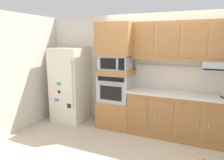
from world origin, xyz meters
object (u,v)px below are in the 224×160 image
(refrigerator, at_px, (70,85))
(microwave, at_px, (116,63))
(screwdriver, at_px, (223,97))
(built_in_oven, at_px, (116,88))

(refrigerator, height_order, microwave, refrigerator)
(microwave, height_order, screwdriver, microwave)
(refrigerator, relative_size, built_in_oven, 2.51)
(refrigerator, distance_m, microwave, 1.32)
(built_in_oven, bearing_deg, microwave, -0.77)
(built_in_oven, bearing_deg, refrigerator, -176.73)
(refrigerator, bearing_deg, built_in_oven, 3.27)
(built_in_oven, relative_size, screwdriver, 4.16)
(microwave, distance_m, screwdriver, 2.18)
(built_in_oven, distance_m, microwave, 0.56)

